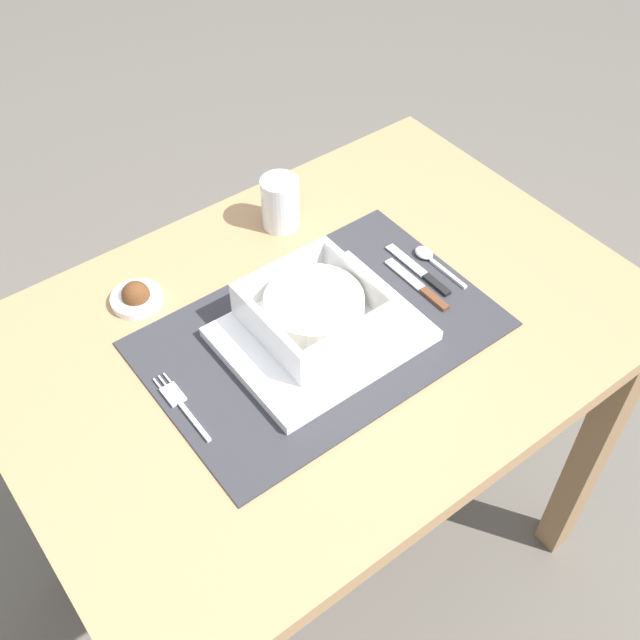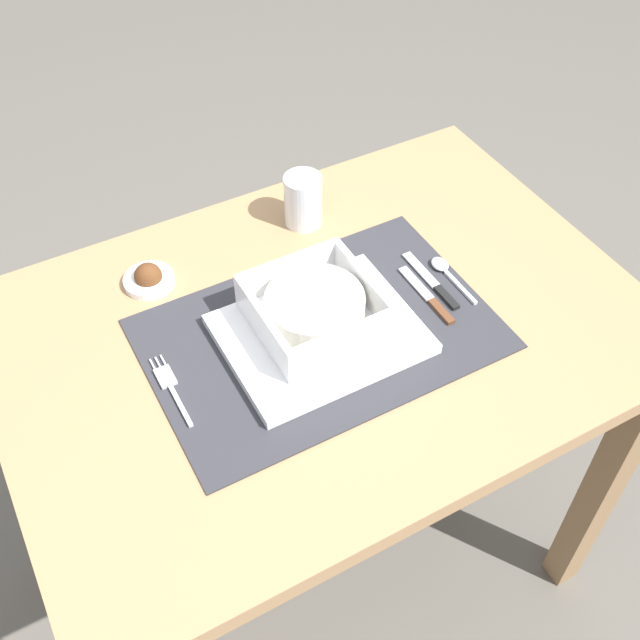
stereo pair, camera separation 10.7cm
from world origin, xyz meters
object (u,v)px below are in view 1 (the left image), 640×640
Objects in this scene: fork at (179,402)px; dining_table at (321,373)px; drinking_glass at (280,206)px; porridge_bowl at (314,310)px; butter_knife at (422,273)px; bread_knife at (420,287)px; condiment_saucer at (136,297)px; spoon at (429,257)px.

dining_table is at bearing 0.72° from fork.
fork is 1.48× the size of drinking_glass.
porridge_bowl reaches higher than fork.
bread_knife is at bearing -132.37° from butter_knife.
fork is 1.70× the size of condiment_saucer.
porridge_bowl is at bearing 174.43° from bread_knife.
condiment_saucer is (-0.17, 0.20, -0.03)m from porridge_bowl.
spoon is 0.04m from butter_knife.
drinking_glass is (-0.10, 0.23, 0.03)m from butter_knife.
condiment_saucer is (-0.37, 0.21, 0.00)m from butter_knife.
drinking_glass reaches higher than butter_knife.
porridge_bowl reaches higher than bread_knife.
drinking_glass is at bearing 121.71° from spoon.
dining_table is at bearing -110.85° from drinking_glass.
condiment_saucer is at bearing 77.48° from fork.
fork is (-0.23, -0.00, 0.12)m from dining_table.
drinking_glass is 0.27m from condiment_saucer.
bread_knife is at bearing -4.63° from fork.
condiment_saucer is at bearing 153.52° from butter_knife.
bread_knife is (-0.05, -0.04, -0.00)m from spoon.
porridge_bowl reaches higher than condiment_saucer.
drinking_glass is at bearing 3.35° from condiment_saucer.
butter_knife is 0.03m from bread_knife.
bread_knife is at bearing -72.71° from drinking_glass.
fork is at bearing -178.33° from butter_knife.
condiment_saucer reaches higher than bread_knife.
butter_knife is 1.04× the size of bread_knife.
spoon is 1.42× the size of condiment_saucer.
fork is at bearing -145.60° from drinking_glass.
fork is 0.45m from spoon.
porridge_bowl is 0.24m from drinking_glass.
dining_table is at bearing 179.11° from butter_knife.
condiment_saucer is at bearing 130.31° from porridge_bowl.
porridge_bowl reaches higher than spoon.
spoon is at bearing 1.12° from fork.
porridge_bowl is 2.19× the size of condiment_saucer.
drinking_glass reaches higher than dining_table.
fork is 0.38m from drinking_glass.
porridge_bowl is 1.24× the size of butter_knife.
butter_knife is (0.20, -0.01, -0.04)m from porridge_bowl.
dining_table is 0.16m from porridge_bowl.
butter_knife is 1.54× the size of drinking_glass.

